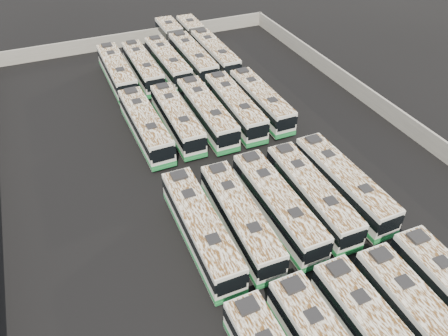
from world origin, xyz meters
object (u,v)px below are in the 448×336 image
at_px(bus_front_right, 427,328).
at_px(bus_midback_center, 207,112).
at_px(bus_back_right, 184,49).
at_px(bus_midfront_far_right, 343,183).
at_px(bus_midfront_center, 277,205).
at_px(bus_back_far_left, 117,72).
at_px(bus_midfront_left, 240,218).
at_px(bus_midback_left, 177,119).
at_px(bus_midfront_right, 311,194).
at_px(bus_midfront_far_left, 201,228).
at_px(bus_back_left, 143,67).
at_px(bus_back_center, 168,63).
at_px(bus_midback_far_left, 145,125).
at_px(bus_back_far_right, 206,46).
at_px(bus_midback_right, 235,106).
at_px(bus_midback_far_right, 261,100).

height_order(bus_front_right, bus_midback_center, bus_midback_center).
bearing_deg(bus_back_right, bus_midfront_far_right, -84.31).
bearing_deg(bus_midfront_center, bus_back_far_left, 102.55).
relative_size(bus_midfront_left, bus_midback_left, 1.00).
bearing_deg(bus_midfront_center, bus_midback_center, 89.72).
bearing_deg(bus_midfront_right, bus_midfront_far_left, -178.94).
distance_m(bus_front_right, bus_midfront_center, 14.95).
bearing_deg(bus_back_far_left, bus_back_left, -0.31).
xyz_separation_m(bus_midfront_far_left, bus_back_far_left, (-0.03, 31.72, 0.00)).
bearing_deg(bus_back_far_left, bus_back_center, -0.21).
distance_m(bus_midfront_far_left, bus_back_left, 31.90).
xyz_separation_m(bus_midfront_right, bus_midback_far_left, (-10.87, 17.14, 0.05)).
xyz_separation_m(bus_midfront_left, bus_back_far_right, (10.79, 35.29, 0.03)).
relative_size(bus_front_right, bus_back_right, 0.63).
bearing_deg(bus_back_right, bus_front_right, -90.27).
bearing_deg(bus_midfront_center, bus_midfront_right, 0.37).
relative_size(bus_midfront_far_left, bus_midback_far_left, 0.99).
relative_size(bus_midfront_right, bus_back_center, 0.98).
xyz_separation_m(bus_front_right, bus_midback_right, (0.11, 31.54, 0.02)).
relative_size(bus_midfront_right, bus_back_left, 1.00).
distance_m(bus_midback_far_right, bus_back_left, 18.21).
height_order(bus_midfront_far_right, bus_back_far_left, bus_back_far_left).
bearing_deg(bus_midback_far_right, bus_midfront_left, -122.23).
relative_size(bus_midback_center, bus_back_left, 1.04).
xyz_separation_m(bus_midback_far_right, bus_back_center, (-7.22, 14.63, 0.04)).
distance_m(bus_front_right, bus_midback_center, 31.73).
bearing_deg(bus_front_right, bus_back_left, 99.21).
bearing_deg(bus_back_right, bus_midback_left, -111.98).
bearing_deg(bus_midfront_left, bus_back_far_right, 74.49).
xyz_separation_m(bus_midfront_far_right, bus_back_center, (-7.24, 31.55, 0.02)).
bearing_deg(bus_midfront_far_left, bus_midback_left, 78.26).
distance_m(bus_midback_right, bus_back_far_right, 18.50).
relative_size(bus_front_right, bus_midfront_center, 0.99).
bearing_deg(bus_midfront_far_right, bus_back_far_left, 113.44).
relative_size(bus_midfront_far_left, bus_midfront_far_right, 1.01).
relative_size(bus_midfront_far_left, bus_back_left, 1.02).
relative_size(bus_back_far_left, bus_back_left, 1.03).
bearing_deg(bus_back_center, bus_midback_far_right, -65.01).
relative_size(bus_midfront_left, bus_midback_center, 0.96).
height_order(bus_midfront_center, bus_midback_center, bus_midback_center).
bearing_deg(bus_back_left, bus_midfront_left, -90.36).
bearing_deg(bus_back_right, bus_midfront_center, -95.96).
bearing_deg(bus_midfront_far_left, bus_midfront_center, 0.22).
distance_m(bus_midfront_far_right, bus_midback_far_right, 16.92).
xyz_separation_m(bus_front_right, bus_back_center, (-3.56, 46.26, 0.02)).
distance_m(bus_midback_left, bus_back_far_left, 14.97).
xyz_separation_m(bus_midback_right, bus_back_center, (-3.67, 14.73, -0.01)).
distance_m(bus_midfront_left, bus_back_far_left, 32.06).
xyz_separation_m(bus_front_right, bus_midfront_center, (-3.46, 14.55, 0.01)).
height_order(bus_midfront_center, bus_midback_far_right, bus_midfront_center).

